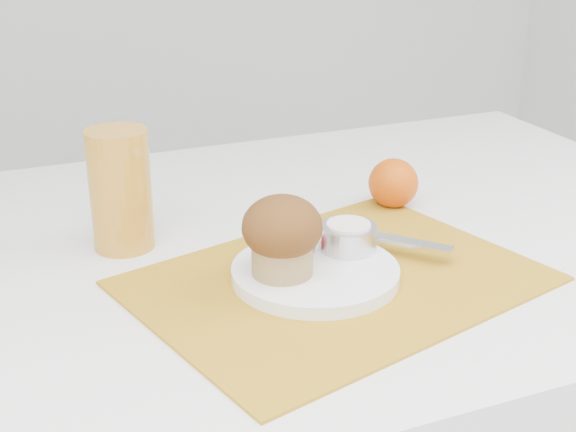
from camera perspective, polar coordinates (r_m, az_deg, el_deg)
name	(u,v)px	position (r m, az deg, el deg)	size (l,w,h in m)	color
placemat	(336,281)	(0.91, 3.46, -4.62)	(0.44, 0.32, 0.00)	#B47F19
plate	(315,273)	(0.90, 1.95, -4.06)	(0.19, 0.19, 0.02)	white
ramekin	(348,237)	(0.94, 4.30, -1.51)	(0.07, 0.07, 0.03)	silver
cream	(349,226)	(0.93, 4.33, -0.69)	(0.05, 0.05, 0.01)	white
raspberry_near	(308,244)	(0.93, 1.46, -2.01)	(0.02, 0.02, 0.02)	#610203
raspberry_far	(335,244)	(0.93, 3.34, -2.02)	(0.02, 0.02, 0.02)	#510207
butter_knife	(363,234)	(0.98, 5.35, -1.25)	(0.22, 0.02, 0.01)	silver
orange	(393,183)	(1.11, 7.50, 2.33)	(0.07, 0.07, 0.07)	#D25107
juice_glass	(120,190)	(0.99, -11.83, 1.83)	(0.07, 0.07, 0.15)	orange
muffin	(282,234)	(0.87, -0.42, -1.31)	(0.09, 0.09, 0.09)	#A78851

